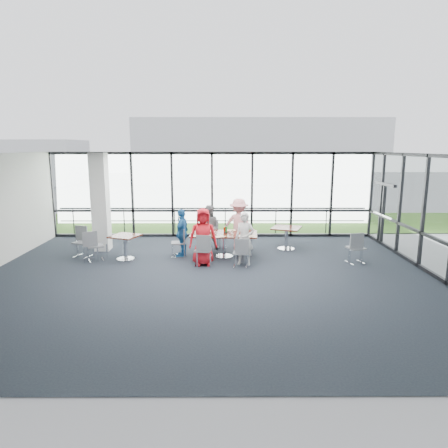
{
  "coord_description": "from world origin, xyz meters",
  "views": [
    {
      "loc": [
        0.4,
        -9.94,
        3.38
      ],
      "look_at": [
        0.44,
        1.82,
        1.1
      ],
      "focal_mm": 32.0,
      "sensor_mm": 36.0,
      "label": 1
    }
  ],
  "objects_px": {
    "side_table_right": "(286,231)",
    "diner_near_right": "(245,239)",
    "diner_end": "(182,233)",
    "chair_main_nl": "(203,250)",
    "chair_main_nr": "(240,253)",
    "chair_spare_lb": "(82,242)",
    "side_table_left": "(125,240)",
    "diner_far_right": "(239,224)",
    "chair_main_fl": "(213,235)",
    "diner_far_left": "(209,227)",
    "chair_main_fr": "(244,235)",
    "chair_spare_r": "(356,248)",
    "chair_spare_la": "(95,246)",
    "structural_column": "(100,202)",
    "chair_main_end": "(178,243)",
    "diner_near_left": "(203,237)",
    "main_table": "(224,237)"
  },
  "relations": [
    {
      "from": "side_table_left",
      "to": "chair_spare_lb",
      "type": "height_order",
      "value": "chair_spare_lb"
    },
    {
      "from": "diner_far_left",
      "to": "diner_end",
      "type": "height_order",
      "value": "diner_end"
    },
    {
      "from": "side_table_left",
      "to": "chair_spare_r",
      "type": "distance_m",
      "value": 6.88
    },
    {
      "from": "diner_near_left",
      "to": "diner_far_left",
      "type": "distance_m",
      "value": 1.84
    },
    {
      "from": "chair_main_nr",
      "to": "chair_spare_la",
      "type": "height_order",
      "value": "chair_spare_la"
    },
    {
      "from": "chair_spare_lb",
      "to": "chair_main_nl",
      "type": "bearing_deg",
      "value": -174.16
    },
    {
      "from": "chair_main_fl",
      "to": "chair_spare_lb",
      "type": "height_order",
      "value": "same"
    },
    {
      "from": "side_table_right",
      "to": "diner_near_left",
      "type": "relative_size",
      "value": 0.69
    },
    {
      "from": "side_table_right",
      "to": "diner_near_left",
      "type": "xyz_separation_m",
      "value": [
        -2.69,
        -1.78,
        0.19
      ]
    },
    {
      "from": "diner_near_left",
      "to": "chair_spare_la",
      "type": "bearing_deg",
      "value": 165.68
    },
    {
      "from": "diner_end",
      "to": "chair_spare_lb",
      "type": "height_order",
      "value": "diner_end"
    },
    {
      "from": "chair_main_end",
      "to": "chair_spare_lb",
      "type": "distance_m",
      "value": 2.98
    },
    {
      "from": "side_table_right",
      "to": "chair_main_end",
      "type": "height_order",
      "value": "chair_main_end"
    },
    {
      "from": "structural_column",
      "to": "diner_near_left",
      "type": "distance_m",
      "value": 3.92
    },
    {
      "from": "side_table_right",
      "to": "chair_spare_r",
      "type": "relative_size",
      "value": 1.24
    },
    {
      "from": "chair_main_nr",
      "to": "chair_main_end",
      "type": "height_order",
      "value": "chair_main_end"
    },
    {
      "from": "side_table_right",
      "to": "chair_spare_la",
      "type": "height_order",
      "value": "chair_spare_la"
    },
    {
      "from": "diner_near_left",
      "to": "diner_end",
      "type": "distance_m",
      "value": 1.16
    },
    {
      "from": "diner_near_right",
      "to": "side_table_left",
      "type": "bearing_deg",
      "value": -172.45
    },
    {
      "from": "structural_column",
      "to": "chair_main_fl",
      "type": "xyz_separation_m",
      "value": [
        3.67,
        0.17,
        -1.14
      ]
    },
    {
      "from": "side_table_left",
      "to": "diner_far_right",
      "type": "height_order",
      "value": "diner_far_right"
    },
    {
      "from": "main_table",
      "to": "diner_far_left",
      "type": "bearing_deg",
      "value": 121.14
    },
    {
      "from": "diner_far_left",
      "to": "diner_end",
      "type": "xyz_separation_m",
      "value": [
        -0.8,
        -0.92,
        0.01
      ]
    },
    {
      "from": "diner_end",
      "to": "chair_spare_la",
      "type": "bearing_deg",
      "value": -65.64
    },
    {
      "from": "chair_main_nl",
      "to": "chair_spare_la",
      "type": "distance_m",
      "value": 3.3
    },
    {
      "from": "diner_far_right",
      "to": "chair_main_end",
      "type": "xyz_separation_m",
      "value": [
        -1.93,
        -0.85,
        -0.42
      ]
    },
    {
      "from": "diner_far_right",
      "to": "main_table",
      "type": "bearing_deg",
      "value": 79.42
    },
    {
      "from": "chair_spare_lb",
      "to": "main_table",
      "type": "bearing_deg",
      "value": -160.19
    },
    {
      "from": "chair_main_nl",
      "to": "chair_main_nr",
      "type": "distance_m",
      "value": 1.09
    },
    {
      "from": "chair_main_end",
      "to": "chair_spare_lb",
      "type": "xyz_separation_m",
      "value": [
        -2.98,
        -0.07,
        0.03
      ]
    },
    {
      "from": "diner_far_left",
      "to": "chair_main_fr",
      "type": "distance_m",
      "value": 1.19
    },
    {
      "from": "diner_far_right",
      "to": "chair_spare_r",
      "type": "height_order",
      "value": "diner_far_right"
    },
    {
      "from": "diner_end",
      "to": "chair_main_fr",
      "type": "relative_size",
      "value": 1.56
    },
    {
      "from": "diner_end",
      "to": "chair_main_nl",
      "type": "xyz_separation_m",
      "value": [
        0.69,
        -1.01,
        -0.29
      ]
    },
    {
      "from": "side_table_left",
      "to": "diner_far_left",
      "type": "xyz_separation_m",
      "value": [
        2.49,
        1.28,
        0.13
      ]
    },
    {
      "from": "chair_main_nr",
      "to": "chair_spare_la",
      "type": "bearing_deg",
      "value": -179.98
    },
    {
      "from": "diner_near_left",
      "to": "chair_spare_r",
      "type": "bearing_deg",
      "value": -4.95
    },
    {
      "from": "side_table_left",
      "to": "side_table_right",
      "type": "bearing_deg",
      "value": 13.51
    },
    {
      "from": "side_table_left",
      "to": "chair_main_end",
      "type": "distance_m",
      "value": 1.61
    },
    {
      "from": "chair_spare_r",
      "to": "structural_column",
      "type": "bearing_deg",
      "value": 154.31
    },
    {
      "from": "chair_main_end",
      "to": "chair_spare_la",
      "type": "height_order",
      "value": "chair_spare_la"
    },
    {
      "from": "side_table_right",
      "to": "diner_near_right",
      "type": "height_order",
      "value": "diner_near_right"
    },
    {
      "from": "diner_near_right",
      "to": "structural_column",
      "type": "bearing_deg",
      "value": 175.84
    },
    {
      "from": "diner_far_left",
      "to": "chair_main_nl",
      "type": "bearing_deg",
      "value": 86.03
    },
    {
      "from": "diner_near_right",
      "to": "chair_main_nr",
      "type": "bearing_deg",
      "value": -102.82
    },
    {
      "from": "side_table_right",
      "to": "chair_main_nl",
      "type": "xyz_separation_m",
      "value": [
        -2.7,
        -1.87,
        -0.18
      ]
    },
    {
      "from": "main_table",
      "to": "chair_spare_lb",
      "type": "xyz_separation_m",
      "value": [
        -4.41,
        -0.01,
        -0.17
      ]
    },
    {
      "from": "side_table_right",
      "to": "chair_main_nr",
      "type": "height_order",
      "value": "chair_main_nr"
    },
    {
      "from": "chair_main_fl",
      "to": "chair_main_fr",
      "type": "bearing_deg",
      "value": -175.28
    },
    {
      "from": "side_table_left",
      "to": "chair_spare_r",
      "type": "xyz_separation_m",
      "value": [
        6.87,
        -0.42,
        -0.16
      ]
    }
  ]
}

